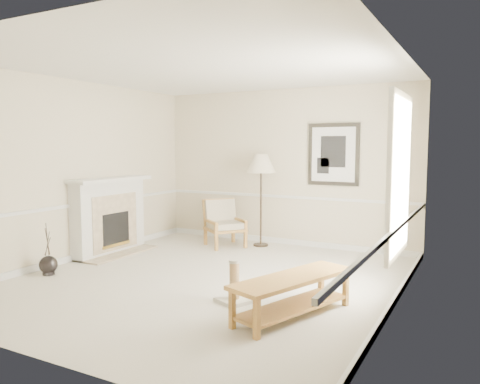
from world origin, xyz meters
name	(u,v)px	position (x,y,z in m)	size (l,w,h in m)	color
ground	(207,280)	(0.00, 0.00, 0.00)	(5.50, 5.50, 0.00)	silver
room	(218,145)	(0.14, 0.08, 1.87)	(5.04, 5.54, 2.92)	beige
fireplace	(110,216)	(-2.34, 0.60, 0.64)	(0.64, 1.64, 1.31)	white
floor_vase	(48,265)	(-2.15, -0.86, 0.14)	(0.26, 0.26, 0.76)	black
armchair	(223,221)	(-0.94, 2.07, 0.46)	(0.94, 0.93, 0.86)	#A57A35
floor_lamp	(261,166)	(-0.30, 2.37, 1.48)	(0.61, 0.61, 1.70)	black
bench	(293,290)	(1.57, -0.75, 0.30)	(0.98, 1.63, 0.45)	#A57A35
scratching_post	(234,289)	(0.78, -0.64, 0.16)	(0.48, 0.48, 0.51)	beige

